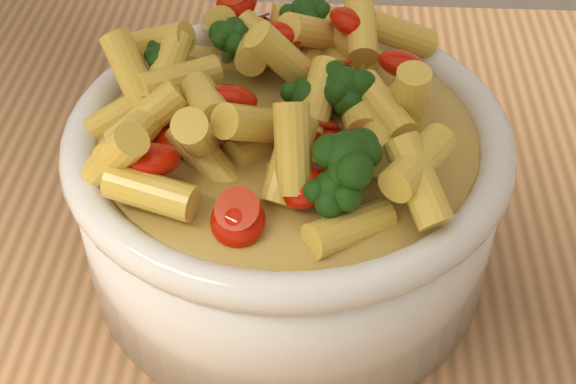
{
  "coord_description": "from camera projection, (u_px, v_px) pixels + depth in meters",
  "views": [
    {
      "loc": [
        0.08,
        -0.32,
        1.3
      ],
      "look_at": [
        0.06,
        0.06,
        0.96
      ],
      "focal_mm": 50.0,
      "sensor_mm": 36.0,
      "label": 1
    }
  ],
  "objects": [
    {
      "name": "serving_bowl",
      "position": [
        288.0,
        190.0,
        0.51
      ],
      "size": [
        0.27,
        0.27,
        0.12
      ],
      "color": "white",
      "rests_on": "table"
    },
    {
      "name": "pasta_salad",
      "position": [
        288.0,
        98.0,
        0.46
      ],
      "size": [
        0.21,
        0.21,
        0.05
      ],
      "color": "#FFE650",
      "rests_on": "serving_bowl"
    }
  ]
}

